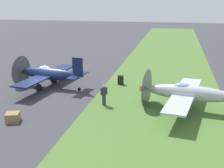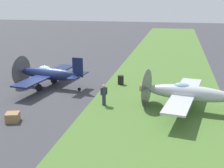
{
  "view_description": "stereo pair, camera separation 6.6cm",
  "coord_description": "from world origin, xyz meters",
  "px_view_note": "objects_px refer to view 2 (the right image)",
  "views": [
    {
      "loc": [
        -25.48,
        -11.79,
        8.57
      ],
      "look_at": [
        -0.5,
        -6.57,
        1.24
      ],
      "focal_mm": 49.53,
      "sensor_mm": 36.0,
      "label": 1
    },
    {
      "loc": [
        -25.47,
        -11.85,
        8.57
      ],
      "look_at": [
        -0.5,
        -6.57,
        1.24
      ],
      "focal_mm": 49.53,
      "sensor_mm": 36.0,
      "label": 2
    }
  ],
  "objects_px": {
    "airplane_wingman": "(187,93)",
    "ground_crew_chief": "(104,94)",
    "airplane_lead": "(49,74)",
    "fuel_drum": "(121,80)",
    "supply_crate": "(13,117)"
  },
  "relations": [
    {
      "from": "supply_crate",
      "to": "airplane_wingman",
      "type": "bearing_deg",
      "value": -68.16
    },
    {
      "from": "ground_crew_chief",
      "to": "supply_crate",
      "type": "relative_size",
      "value": 1.92
    },
    {
      "from": "airplane_wingman",
      "to": "ground_crew_chief",
      "type": "bearing_deg",
      "value": 101.42
    },
    {
      "from": "airplane_lead",
      "to": "fuel_drum",
      "type": "height_order",
      "value": "airplane_lead"
    },
    {
      "from": "airplane_lead",
      "to": "ground_crew_chief",
      "type": "bearing_deg",
      "value": -113.23
    },
    {
      "from": "fuel_drum",
      "to": "supply_crate",
      "type": "xyz_separation_m",
      "value": [
        -10.92,
        5.74,
        -0.13
      ]
    },
    {
      "from": "airplane_wingman",
      "to": "ground_crew_chief",
      "type": "height_order",
      "value": "airplane_wingman"
    },
    {
      "from": "airplane_wingman",
      "to": "ground_crew_chief",
      "type": "distance_m",
      "value": 6.53
    },
    {
      "from": "airplane_wingman",
      "to": "supply_crate",
      "type": "distance_m",
      "value": 13.01
    },
    {
      "from": "airplane_wingman",
      "to": "supply_crate",
      "type": "relative_size",
      "value": 10.53
    },
    {
      "from": "airplane_wingman",
      "to": "supply_crate",
      "type": "xyz_separation_m",
      "value": [
        -4.82,
        12.03,
        -1.08
      ]
    },
    {
      "from": "airplane_lead",
      "to": "ground_crew_chief",
      "type": "relative_size",
      "value": 5.33
    },
    {
      "from": "ground_crew_chief",
      "to": "fuel_drum",
      "type": "xyz_separation_m",
      "value": [
        6.3,
        -0.22,
        -0.46
      ]
    },
    {
      "from": "airplane_lead",
      "to": "supply_crate",
      "type": "height_order",
      "value": "airplane_lead"
    },
    {
      "from": "fuel_drum",
      "to": "supply_crate",
      "type": "bearing_deg",
      "value": 152.25
    }
  ]
}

